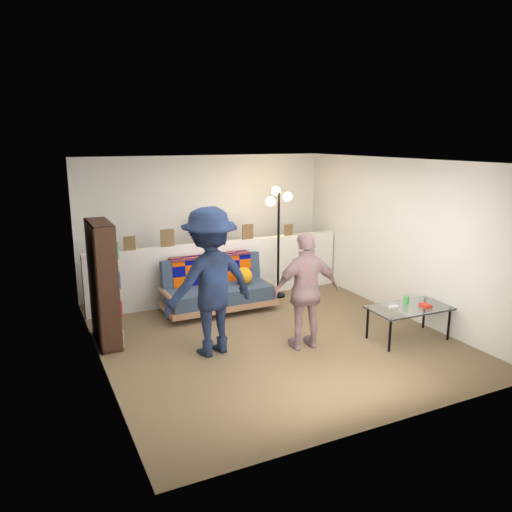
{
  "coord_description": "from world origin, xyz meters",
  "views": [
    {
      "loc": [
        -2.98,
        -5.83,
        2.68
      ],
      "look_at": [
        0.0,
        0.4,
        1.05
      ],
      "focal_mm": 35.0,
      "sensor_mm": 36.0,
      "label": 1
    }
  ],
  "objects": [
    {
      "name": "ledge_decor",
      "position": [
        -0.23,
        1.78,
        1.18
      ],
      "size": [
        2.97,
        0.02,
        0.45
      ],
      "color": "brown",
      "rests_on": "half_wall_ledge"
    },
    {
      "name": "room_shell",
      "position": [
        0.0,
        0.47,
        1.67
      ],
      "size": [
        4.6,
        5.05,
        2.45
      ],
      "color": "silver",
      "rests_on": "ground"
    },
    {
      "name": "futon_sofa",
      "position": [
        -0.24,
        1.28,
        0.35
      ],
      "size": [
        1.76,
        0.86,
        0.75
      ],
      "color": "#A67250",
      "rests_on": "ground"
    },
    {
      "name": "half_wall_ledge",
      "position": [
        0.0,
        1.8,
        0.5
      ],
      "size": [
        4.45,
        0.15,
        1.0
      ],
      "primitive_type": "cube",
      "color": "silver",
      "rests_on": "ground"
    },
    {
      "name": "person_left",
      "position": [
        -0.92,
        -0.2,
        0.94
      ],
      "size": [
        1.32,
        0.91,
        1.88
      ],
      "primitive_type": "imported",
      "rotation": [
        0.0,
        0.0,
        3.32
      ],
      "color": "black",
      "rests_on": "ground"
    },
    {
      "name": "coffee_table",
      "position": [
        1.66,
        -0.95,
        0.43
      ],
      "size": [
        1.12,
        0.64,
        0.57
      ],
      "color": "black",
      "rests_on": "ground"
    },
    {
      "name": "person_right",
      "position": [
        0.25,
        -0.58,
        0.77
      ],
      "size": [
        0.94,
        0.47,
        1.54
      ],
      "primitive_type": "imported",
      "rotation": [
        0.0,
        0.0,
        3.03
      ],
      "color": "#C17D83",
      "rests_on": "ground"
    },
    {
      "name": "bookshelf",
      "position": [
        -2.08,
        0.71,
        0.77
      ],
      "size": [
        0.27,
        0.82,
        1.65
      ],
      "color": "black",
      "rests_on": "ground"
    },
    {
      "name": "ground",
      "position": [
        0.0,
        0.0,
        0.0
      ],
      "size": [
        5.0,
        5.0,
        0.0
      ],
      "primitive_type": "plane",
      "color": "brown",
      "rests_on": "ground"
    },
    {
      "name": "floor_lamp",
      "position": [
        0.96,
        1.53,
        1.34
      ],
      "size": [
        0.43,
        0.34,
        1.89
      ],
      "color": "black",
      "rests_on": "ground"
    }
  ]
}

